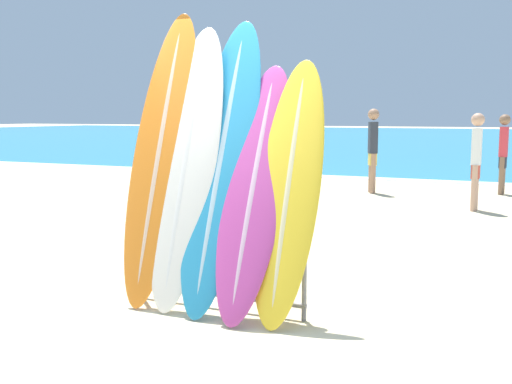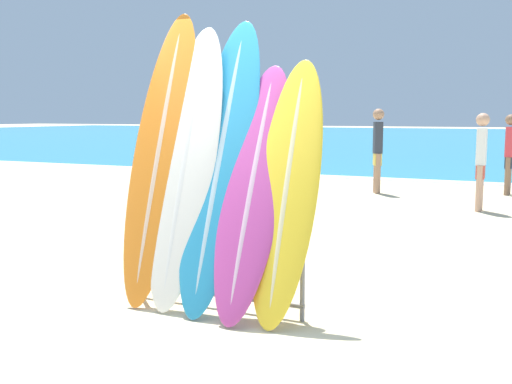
{
  "view_description": "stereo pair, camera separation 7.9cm",
  "coord_description": "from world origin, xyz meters",
  "px_view_note": "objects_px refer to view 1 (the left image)",
  "views": [
    {
      "loc": [
        2.46,
        -3.9,
        1.63
      ],
      "look_at": [
        0.17,
        1.25,
        0.9
      ],
      "focal_mm": 42.0,
      "sensor_mm": 36.0,
      "label": 1
    },
    {
      "loc": [
        2.53,
        -3.87,
        1.63
      ],
      "look_at": [
        0.17,
        1.25,
        0.9
      ],
      "focal_mm": 42.0,
      "sensor_mm": 36.0,
      "label": 2
    }
  ],
  "objects_px": {
    "person_near_water": "(373,147)",
    "person_mid_beach": "(503,151)",
    "surfboard_slot_2": "(221,162)",
    "surfboard_slot_1": "(187,164)",
    "surfboard_slot_3": "(254,189)",
    "person_far_left": "(476,158)",
    "surfboard_slot_0": "(161,155)",
    "surfboard_rack": "(217,254)",
    "surfboard_slot_4": "(289,189)"
  },
  "relations": [
    {
      "from": "surfboard_slot_0",
      "to": "surfboard_slot_4",
      "type": "relative_size",
      "value": 1.23
    },
    {
      "from": "surfboard_slot_3",
      "to": "person_mid_beach",
      "type": "bearing_deg",
      "value": 79.52
    },
    {
      "from": "surfboard_rack",
      "to": "surfboard_slot_0",
      "type": "xyz_separation_m",
      "value": [
        -0.61,
        0.11,
        0.81
      ]
    },
    {
      "from": "surfboard_slot_1",
      "to": "surfboard_slot_2",
      "type": "height_order",
      "value": "surfboard_slot_2"
    },
    {
      "from": "surfboard_rack",
      "to": "person_near_water",
      "type": "relative_size",
      "value": 0.9
    },
    {
      "from": "surfboard_slot_3",
      "to": "surfboard_slot_1",
      "type": "bearing_deg",
      "value": 175.96
    },
    {
      "from": "surfboard_slot_4",
      "to": "person_mid_beach",
      "type": "bearing_deg",
      "value": 81.41
    },
    {
      "from": "surfboard_rack",
      "to": "person_near_water",
      "type": "xyz_separation_m",
      "value": [
        -0.54,
        8.02,
        0.48
      ]
    },
    {
      "from": "surfboard_slot_0",
      "to": "surfboard_slot_3",
      "type": "relative_size",
      "value": 1.24
    },
    {
      "from": "person_mid_beach",
      "to": "person_far_left",
      "type": "xyz_separation_m",
      "value": [
        -0.36,
        -2.45,
        0.01
      ]
    },
    {
      "from": "surfboard_rack",
      "to": "person_near_water",
      "type": "bearing_deg",
      "value": 93.85
    },
    {
      "from": "surfboard_slot_4",
      "to": "person_far_left",
      "type": "bearing_deg",
      "value": 81.33
    },
    {
      "from": "surfboard_slot_1",
      "to": "person_near_water",
      "type": "relative_size",
      "value": 1.38
    },
    {
      "from": "surfboard_rack",
      "to": "surfboard_slot_4",
      "type": "xyz_separation_m",
      "value": [
        0.62,
        0.04,
        0.57
      ]
    },
    {
      "from": "surfboard_slot_0",
      "to": "person_far_left",
      "type": "distance_m",
      "value": 6.7
    },
    {
      "from": "surfboard_rack",
      "to": "surfboard_slot_4",
      "type": "bearing_deg",
      "value": 3.41
    },
    {
      "from": "surfboard_slot_4",
      "to": "person_far_left",
      "type": "height_order",
      "value": "surfboard_slot_4"
    },
    {
      "from": "person_near_water",
      "to": "surfboard_slot_2",
      "type": "bearing_deg",
      "value": -19.92
    },
    {
      "from": "surfboard_slot_2",
      "to": "person_near_water",
      "type": "bearing_deg",
      "value": 93.77
    },
    {
      "from": "surfboard_slot_0",
      "to": "surfboard_rack",
      "type": "bearing_deg",
      "value": -9.88
    },
    {
      "from": "person_near_water",
      "to": "person_mid_beach",
      "type": "height_order",
      "value": "person_near_water"
    },
    {
      "from": "person_mid_beach",
      "to": "person_near_water",
      "type": "bearing_deg",
      "value": 113.74
    },
    {
      "from": "surfboard_slot_1",
      "to": "person_far_left",
      "type": "xyz_separation_m",
      "value": [
        1.93,
        6.34,
        -0.3
      ]
    },
    {
      "from": "person_mid_beach",
      "to": "person_far_left",
      "type": "distance_m",
      "value": 2.47
    },
    {
      "from": "surfboard_rack",
      "to": "person_far_left",
      "type": "distance_m",
      "value": 6.63
    },
    {
      "from": "surfboard_slot_0",
      "to": "surfboard_slot_1",
      "type": "xyz_separation_m",
      "value": [
        0.28,
        -0.02,
        -0.07
      ]
    },
    {
      "from": "surfboard_slot_4",
      "to": "surfboard_slot_2",
      "type": "bearing_deg",
      "value": 172.38
    },
    {
      "from": "surfboard_slot_2",
      "to": "surfboard_rack",
      "type": "bearing_deg",
      "value": -81.43
    },
    {
      "from": "surfboard_slot_0",
      "to": "surfboard_slot_1",
      "type": "bearing_deg",
      "value": -4.78
    },
    {
      "from": "surfboard_slot_2",
      "to": "surfboard_slot_4",
      "type": "bearing_deg",
      "value": -7.62
    },
    {
      "from": "surfboard_slot_3",
      "to": "person_near_water",
      "type": "xyz_separation_m",
      "value": [
        -0.86,
        7.98,
        -0.08
      ]
    },
    {
      "from": "surfboard_slot_4",
      "to": "surfboard_slot_1",
      "type": "bearing_deg",
      "value": 177.26
    },
    {
      "from": "person_far_left",
      "to": "surfboard_rack",
      "type": "bearing_deg",
      "value": 166.91
    },
    {
      "from": "surfboard_slot_2",
      "to": "person_near_water",
      "type": "relative_size",
      "value": 1.41
    },
    {
      "from": "surfboard_slot_0",
      "to": "person_mid_beach",
      "type": "xyz_separation_m",
      "value": [
        2.57,
        8.76,
        -0.39
      ]
    },
    {
      "from": "surfboard_slot_4",
      "to": "person_mid_beach",
      "type": "distance_m",
      "value": 8.93
    },
    {
      "from": "surfboard_rack",
      "to": "surfboard_slot_1",
      "type": "bearing_deg",
      "value": 165.94
    },
    {
      "from": "surfboard_slot_1",
      "to": "surfboard_slot_4",
      "type": "relative_size",
      "value": 1.16
    },
    {
      "from": "surfboard_slot_3",
      "to": "person_mid_beach",
      "type": "height_order",
      "value": "surfboard_slot_3"
    },
    {
      "from": "surfboard_slot_0",
      "to": "surfboard_slot_1",
      "type": "distance_m",
      "value": 0.29
    },
    {
      "from": "surfboard_slot_1",
      "to": "surfboard_slot_3",
      "type": "relative_size",
      "value": 1.17
    },
    {
      "from": "surfboard_slot_4",
      "to": "person_mid_beach",
      "type": "height_order",
      "value": "surfboard_slot_4"
    },
    {
      "from": "person_near_water",
      "to": "person_mid_beach",
      "type": "distance_m",
      "value": 2.64
    },
    {
      "from": "surfboard_slot_2",
      "to": "person_near_water",
      "type": "distance_m",
      "value": 7.92
    },
    {
      "from": "surfboard_slot_1",
      "to": "person_far_left",
      "type": "relative_size",
      "value": 1.46
    },
    {
      "from": "surfboard_slot_1",
      "to": "surfboard_slot_0",
      "type": "bearing_deg",
      "value": 175.22
    },
    {
      "from": "surfboard_rack",
      "to": "surfboard_slot_3",
      "type": "xyz_separation_m",
      "value": [
        0.32,
        0.04,
        0.56
      ]
    },
    {
      "from": "person_far_left",
      "to": "surfboard_slot_3",
      "type": "bearing_deg",
      "value": 169.6
    },
    {
      "from": "surfboard_slot_2",
      "to": "surfboard_slot_1",
      "type": "bearing_deg",
      "value": -172.63
    },
    {
      "from": "surfboard_slot_0",
      "to": "person_mid_beach",
      "type": "distance_m",
      "value": 9.14
    }
  ]
}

